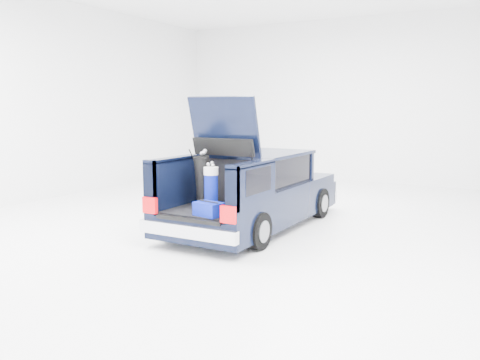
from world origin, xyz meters
The scene contains 6 objects.
ground centered at (0.00, 0.00, 0.00)m, with size 14.00×14.00×0.00m, color white.
car centered at (0.00, 0.11, 0.67)m, with size 1.87×4.65×2.47m.
red_suitcase centered at (0.31, -1.09, 0.85)m, with size 0.35×0.26×0.54m.
black_golf_bag centered at (-0.24, -1.33, 1.04)m, with size 0.35×0.42×0.98m.
blue_golf_bag centered at (-0.01, -1.47, 0.97)m, with size 0.31×0.31×0.81m.
blue_duffel centered at (0.23, -1.90, 0.71)m, with size 0.50×0.39×0.24m.
Camera 1 is at (4.48, -8.46, 2.27)m, focal length 38.00 mm.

